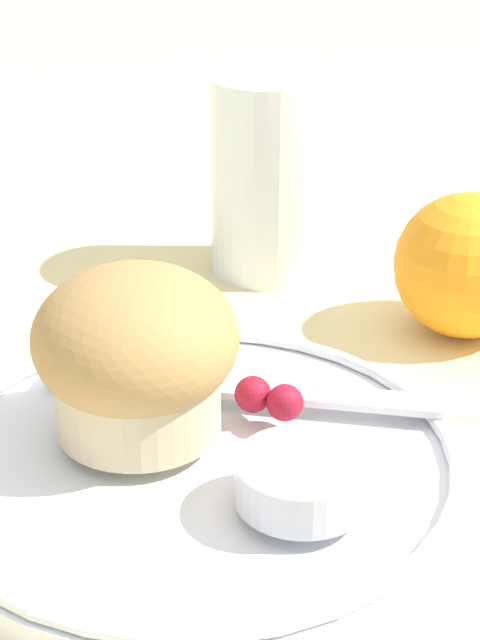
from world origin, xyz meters
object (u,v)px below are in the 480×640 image
object	(u,v)px
butter_knife	(256,390)
juice_glass	(271,176)
muffin	(136,354)
orange_fruit	(467,265)

from	to	relation	value
butter_knife	juice_glass	bearing A→B (deg)	96.96
juice_glass	butter_knife	bearing A→B (deg)	-65.61
muffin	orange_fruit	xyz separation A→B (m)	(0.08, 0.19, -0.02)
orange_fruit	butter_knife	bearing A→B (deg)	-109.98
muffin	butter_knife	bearing A→B (deg)	57.07
muffin	butter_knife	size ratio (longest dim) A/B	0.45
muffin	juice_glass	bearing A→B (deg)	101.95
butter_knife	juice_glass	xyz separation A→B (m)	(-0.08, 0.17, 0.04)
butter_knife	orange_fruit	world-z (taller)	orange_fruit
muffin	juice_glass	world-z (taller)	juice_glass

